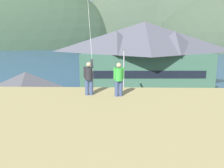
{
  "coord_description": "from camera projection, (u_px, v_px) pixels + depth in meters",
  "views": [
    {
      "loc": [
        2.19,
        -20.82,
        10.58
      ],
      "look_at": [
        1.41,
        9.0,
        3.83
      ],
      "focal_mm": 42.09,
      "sensor_mm": 36.0,
      "label": 1
    }
  ],
  "objects": [
    {
      "name": "ground_plane",
      "position": [
        93.0,
        150.0,
        22.69
      ],
      "size": [
        600.0,
        600.0,
        0.0
      ],
      "primitive_type": "plane",
      "color": "#66604C"
    },
    {
      "name": "harbor_lodge",
      "position": [
        144.0,
        54.0,
        42.84
      ],
      "size": [
        21.6,
        12.3,
        11.07
      ],
      "color": "#38604C",
      "rests_on": "ground"
    },
    {
      "name": "wharf_dock",
      "position": [
        110.0,
        73.0,
        56.77
      ],
      "size": [
        3.2,
        12.85,
        0.7
      ],
      "color": "#70604C",
      "rests_on": "ground"
    },
    {
      "name": "parked_car_mid_row_center",
      "position": [
        214.0,
        118.0,
        27.34
      ],
      "size": [
        4.36,
        2.37,
        1.82
      ],
      "color": "#236633",
      "rests_on": "parking_lot_pad"
    },
    {
      "name": "parked_car_front_row_red",
      "position": [
        131.0,
        114.0,
        28.71
      ],
      "size": [
        4.3,
        2.25,
        1.82
      ],
      "color": "black",
      "rests_on": "parking_lot_pad"
    },
    {
      "name": "parked_car_back_row_right",
      "position": [
        174.0,
        132.0,
        23.89
      ],
      "size": [
        4.29,
        2.24,
        1.82
      ],
      "color": "silver",
      "rests_on": "parking_lot_pad"
    },
    {
      "name": "bay_water",
      "position": [
        112.0,
        60.0,
        81.19
      ],
      "size": [
        360.0,
        84.0,
        0.03
      ],
      "primitive_type": "cube",
      "color": "navy",
      "rests_on": "ground"
    },
    {
      "name": "moored_boat_wharfside",
      "position": [
        93.0,
        74.0,
        54.23
      ],
      "size": [
        2.4,
        6.48,
        2.16
      ],
      "color": "#A8A399",
      "rests_on": "ground"
    },
    {
      "name": "parked_car_front_row_silver",
      "position": [
        124.0,
        139.0,
        22.31
      ],
      "size": [
        4.2,
        2.06,
        1.82
      ],
      "color": "navy",
      "rests_on": "parking_lot_pad"
    },
    {
      "name": "moored_boat_inner_slip",
      "position": [
        95.0,
        71.0,
        57.48
      ],
      "size": [
        2.8,
        6.83,
        2.16
      ],
      "color": "#A8A399",
      "rests_on": "ground"
    },
    {
      "name": "moored_boat_outer_mooring",
      "position": [
        126.0,
        71.0,
        57.1
      ],
      "size": [
        2.74,
        6.75,
        2.16
      ],
      "color": "silver",
      "rests_on": "ground"
    },
    {
      "name": "far_hill_west_ridge",
      "position": [
        8.0,
        46.0,
        134.13
      ],
      "size": [
        112.06,
        51.49,
        67.84
      ],
      "primitive_type": "ellipsoid",
      "color": "#334733",
      "rests_on": "ground"
    },
    {
      "name": "far_hill_center_saddle",
      "position": [
        213.0,
        46.0,
        136.35
      ],
      "size": [
        143.18,
        44.5,
        93.38
      ],
      "primitive_type": "ellipsoid",
      "color": "#42513D",
      "rests_on": "ground"
    },
    {
      "name": "person_kite_flyer",
      "position": [
        89.0,
        77.0,
        13.66
      ],
      "size": [
        0.52,
        0.69,
        1.86
      ],
      "color": "#384770",
      "rests_on": "grassy_hill_foreground"
    },
    {
      "name": "person_companion",
      "position": [
        119.0,
        78.0,
        13.42
      ],
      "size": [
        0.53,
        0.4,
        1.74
      ],
      "color": "#384770",
      "rests_on": "grassy_hill_foreground"
    },
    {
      "name": "parked_car_corner_spot",
      "position": [
        82.0,
        111.0,
        29.44
      ],
      "size": [
        4.22,
        2.09,
        1.82
      ],
      "color": "#9EA3A8",
      "rests_on": "parking_lot_pad"
    },
    {
      "name": "parked_car_mid_row_far",
      "position": [
        70.0,
        131.0,
        24.14
      ],
      "size": [
        4.35,
        2.37,
        1.82
      ],
      "color": "#236633",
      "rests_on": "parking_lot_pad"
    },
    {
      "name": "parking_light_pole",
      "position": [
        124.0,
        77.0,
        31.94
      ],
      "size": [
        0.24,
        0.78,
        7.53
      ],
      "color": "#ADADB2",
      "rests_on": "parking_lot_pad"
    },
    {
      "name": "parked_car_front_row_end",
      "position": [
        12.0,
        138.0,
        22.63
      ],
      "size": [
        4.25,
        2.14,
        1.82
      ],
      "color": "#236633",
      "rests_on": "parking_lot_pad"
    },
    {
      "name": "parking_lot_pad",
      "position": [
        98.0,
        127.0,
        27.55
      ],
      "size": [
        40.0,
        20.0,
        0.1
      ],
      "primitive_type": "cube",
      "color": "gray",
      "rests_on": "ground"
    },
    {
      "name": "far_hill_east_peak",
      "position": [
        208.0,
        45.0,
        137.63
      ],
      "size": [
        86.65,
        62.09,
        94.8
      ],
      "primitive_type": "ellipsoid",
      "color": "#42513D",
      "rests_on": "ground"
    },
    {
      "name": "storage_shed_near_lot",
      "position": [
        27.0,
        95.0,
        29.67
      ],
      "size": [
        6.63,
        6.35,
        5.45
      ],
      "color": "#338475",
      "rests_on": "ground"
    }
  ]
}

